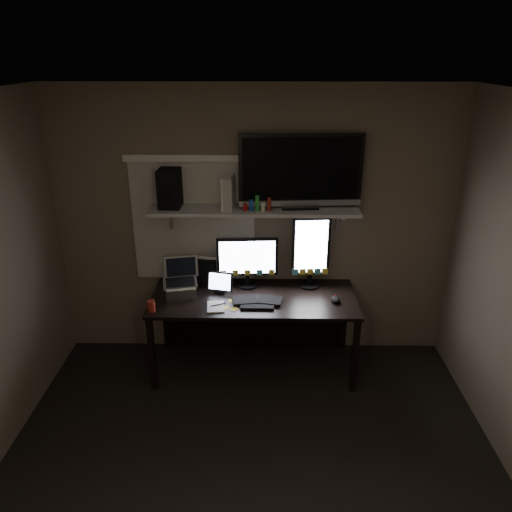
{
  "coord_description": "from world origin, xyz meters",
  "views": [
    {
      "loc": [
        0.08,
        -2.48,
        2.74
      ],
      "look_at": [
        0.02,
        1.25,
        1.19
      ],
      "focal_mm": 35.0,
      "sensor_mm": 36.0,
      "label": 1
    }
  ],
  "objects_px": {
    "monitor_landscape": "(247,262)",
    "monitor_portrait": "(311,252)",
    "desk": "(254,308)",
    "keyboard": "(257,301)",
    "cup": "(151,306)",
    "speaker": "(170,188)",
    "laptop": "(180,279)",
    "tv": "(301,171)",
    "game_console": "(228,193)",
    "mouse": "(335,299)",
    "tablet": "(220,282)"
  },
  "relations": [
    {
      "from": "monitor_landscape",
      "to": "keyboard",
      "type": "bearing_deg",
      "value": -76.91
    },
    {
      "from": "desk",
      "to": "mouse",
      "type": "bearing_deg",
      "value": -15.91
    },
    {
      "from": "monitor_portrait",
      "to": "laptop",
      "type": "distance_m",
      "value": 1.18
    },
    {
      "from": "game_console",
      "to": "mouse",
      "type": "bearing_deg",
      "value": -7.06
    },
    {
      "from": "monitor_landscape",
      "to": "cup",
      "type": "xyz_separation_m",
      "value": [
        -0.78,
        -0.49,
        -0.19
      ]
    },
    {
      "from": "desk",
      "to": "tv",
      "type": "bearing_deg",
      "value": 16.23
    },
    {
      "from": "cup",
      "to": "game_console",
      "type": "relative_size",
      "value": 0.35
    },
    {
      "from": "monitor_landscape",
      "to": "monitor_portrait",
      "type": "distance_m",
      "value": 0.58
    },
    {
      "from": "tablet",
      "to": "game_console",
      "type": "xyz_separation_m",
      "value": [
        0.08,
        0.12,
        0.79
      ]
    },
    {
      "from": "desk",
      "to": "tv",
      "type": "height_order",
      "value": "tv"
    },
    {
      "from": "desk",
      "to": "speaker",
      "type": "relative_size",
      "value": 5.44
    },
    {
      "from": "mouse",
      "to": "game_console",
      "type": "height_order",
      "value": "game_console"
    },
    {
      "from": "monitor_portrait",
      "to": "laptop",
      "type": "height_order",
      "value": "monitor_portrait"
    },
    {
      "from": "monitor_landscape",
      "to": "laptop",
      "type": "bearing_deg",
      "value": -163.61
    },
    {
      "from": "monitor_portrait",
      "to": "game_console",
      "type": "xyz_separation_m",
      "value": [
        -0.72,
        -0.03,
        0.55
      ]
    },
    {
      "from": "tablet",
      "to": "tv",
      "type": "bearing_deg",
      "value": 25.29
    },
    {
      "from": "laptop",
      "to": "speaker",
      "type": "height_order",
      "value": "speaker"
    },
    {
      "from": "laptop",
      "to": "cup",
      "type": "bearing_deg",
      "value": -138.06
    },
    {
      "from": "keyboard",
      "to": "tablet",
      "type": "bearing_deg",
      "value": 153.03
    },
    {
      "from": "monitor_landscape",
      "to": "speaker",
      "type": "relative_size",
      "value": 1.65
    },
    {
      "from": "mouse",
      "to": "game_console",
      "type": "distance_m",
      "value": 1.3
    },
    {
      "from": "keyboard",
      "to": "speaker",
      "type": "distance_m",
      "value": 1.22
    },
    {
      "from": "keyboard",
      "to": "cup",
      "type": "bearing_deg",
      "value": -167.8
    },
    {
      "from": "desk",
      "to": "tablet",
      "type": "bearing_deg",
      "value": -171.53
    },
    {
      "from": "monitor_portrait",
      "to": "mouse",
      "type": "relative_size",
      "value": 5.7
    },
    {
      "from": "monitor_portrait",
      "to": "tablet",
      "type": "height_order",
      "value": "monitor_portrait"
    },
    {
      "from": "game_console",
      "to": "speaker",
      "type": "height_order",
      "value": "speaker"
    },
    {
      "from": "tablet",
      "to": "keyboard",
      "type": "bearing_deg",
      "value": -15.2
    },
    {
      "from": "keyboard",
      "to": "speaker",
      "type": "bearing_deg",
      "value": 157.35
    },
    {
      "from": "tv",
      "to": "game_console",
      "type": "bearing_deg",
      "value": 179.95
    },
    {
      "from": "keyboard",
      "to": "laptop",
      "type": "relative_size",
      "value": 1.32
    },
    {
      "from": "monitor_portrait",
      "to": "tv",
      "type": "bearing_deg",
      "value": 170.4
    },
    {
      "from": "desk",
      "to": "monitor_portrait",
      "type": "xyz_separation_m",
      "value": [
        0.5,
        0.1,
        0.52
      ]
    },
    {
      "from": "speaker",
      "to": "tv",
      "type": "bearing_deg",
      "value": 2.51
    },
    {
      "from": "laptop",
      "to": "tv",
      "type": "height_order",
      "value": "tv"
    },
    {
      "from": "monitor_landscape",
      "to": "tablet",
      "type": "xyz_separation_m",
      "value": [
        -0.24,
        -0.14,
        -0.14
      ]
    },
    {
      "from": "laptop",
      "to": "tv",
      "type": "relative_size",
      "value": 0.31
    },
    {
      "from": "desk",
      "to": "laptop",
      "type": "bearing_deg",
      "value": -169.25
    },
    {
      "from": "keyboard",
      "to": "tablet",
      "type": "relative_size",
      "value": 1.86
    },
    {
      "from": "tablet",
      "to": "cup",
      "type": "relative_size",
      "value": 2.39
    },
    {
      "from": "monitor_portrait",
      "to": "speaker",
      "type": "bearing_deg",
      "value": 176.02
    },
    {
      "from": "monitor_portrait",
      "to": "mouse",
      "type": "height_order",
      "value": "monitor_portrait"
    },
    {
      "from": "monitor_landscape",
      "to": "game_console",
      "type": "bearing_deg",
      "value": -176.25
    },
    {
      "from": "tv",
      "to": "speaker",
      "type": "height_order",
      "value": "tv"
    },
    {
      "from": "monitor_landscape",
      "to": "tv",
      "type": "bearing_deg",
      "value": -0.88
    },
    {
      "from": "desk",
      "to": "mouse",
      "type": "xyz_separation_m",
      "value": [
        0.7,
        -0.2,
        0.2
      ]
    },
    {
      "from": "desk",
      "to": "speaker",
      "type": "height_order",
      "value": "speaker"
    },
    {
      "from": "keyboard",
      "to": "tablet",
      "type": "xyz_separation_m",
      "value": [
        -0.33,
        0.17,
        0.09
      ]
    },
    {
      "from": "monitor_portrait",
      "to": "keyboard",
      "type": "bearing_deg",
      "value": -149.64
    },
    {
      "from": "keyboard",
      "to": "cup",
      "type": "relative_size",
      "value": 4.43
    }
  ]
}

